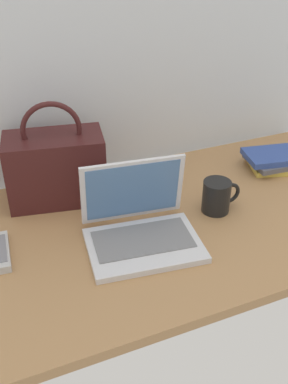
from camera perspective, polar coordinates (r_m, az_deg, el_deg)
The scene contains 6 objects.
desk at distance 1.37m, azimuth 1.51°, elevation -4.45°, with size 1.60×0.76×0.03m.
laptop at distance 1.27m, azimuth -0.49°, elevation -4.24°, with size 0.34×0.29×0.22m.
coffee_mug at distance 1.41m, azimuth 9.17°, elevation -0.48°, with size 0.13×0.09×0.10m.
remote_control_near at distance 1.30m, azimuth -17.52°, elevation -7.16°, with size 0.06×0.16×0.02m.
handbag at distance 1.44m, azimuth -11.01°, elevation 3.12°, with size 0.32×0.21×0.33m.
book_stack at distance 1.70m, azimuth 15.80°, elevation 3.88°, with size 0.22×0.18×0.06m.
Camera 1 is at (-0.46, -1.00, 0.83)m, focal length 42.54 mm.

